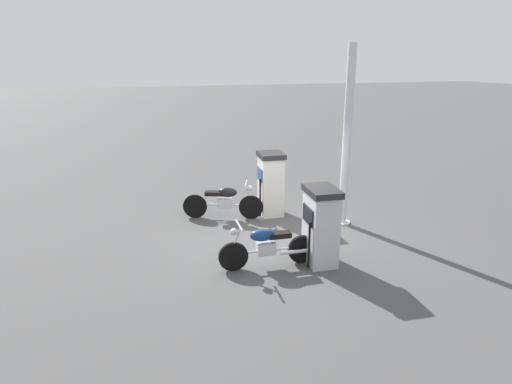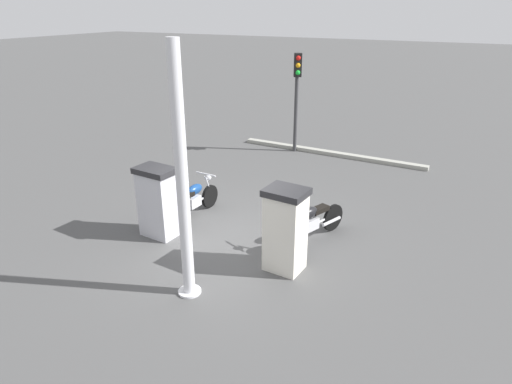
# 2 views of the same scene
# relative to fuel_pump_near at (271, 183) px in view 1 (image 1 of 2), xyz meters

# --- Properties ---
(ground_plane) EXTENTS (120.00, 120.00, 0.00)m
(ground_plane) POSITION_rel_fuel_pump_near_xyz_m (0.45, 1.47, -0.82)
(ground_plane) COLOR #4C4C4C
(fuel_pump_near) EXTENTS (0.69, 0.78, 1.62)m
(fuel_pump_near) POSITION_rel_fuel_pump_near_xyz_m (0.00, 0.00, 0.00)
(fuel_pump_near) COLOR silver
(fuel_pump_near) RESTS_ON ground
(fuel_pump_far) EXTENTS (0.65, 0.86, 1.53)m
(fuel_pump_far) POSITION_rel_fuel_pump_near_xyz_m (0.00, 2.93, -0.04)
(fuel_pump_far) COLOR silver
(fuel_pump_far) RESTS_ON ground
(motorcycle_near_pump) EXTENTS (1.92, 0.89, 0.94)m
(motorcycle_near_pump) POSITION_rel_fuel_pump_near_xyz_m (1.21, -0.05, -0.36)
(motorcycle_near_pump) COLOR black
(motorcycle_near_pump) RESTS_ON ground
(motorcycle_far_pump) EXTENTS (1.94, 0.56, 0.92)m
(motorcycle_far_pump) POSITION_rel_fuel_pump_near_xyz_m (1.05, 2.79, -0.39)
(motorcycle_far_pump) COLOR black
(motorcycle_far_pump) RESTS_ON ground
(canopy_support_pole) EXTENTS (0.40, 0.40, 4.20)m
(canopy_support_pole) POSITION_rel_fuel_pump_near_xyz_m (-1.46, 1.14, 1.20)
(canopy_support_pole) COLOR silver
(canopy_support_pole) RESTS_ON ground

